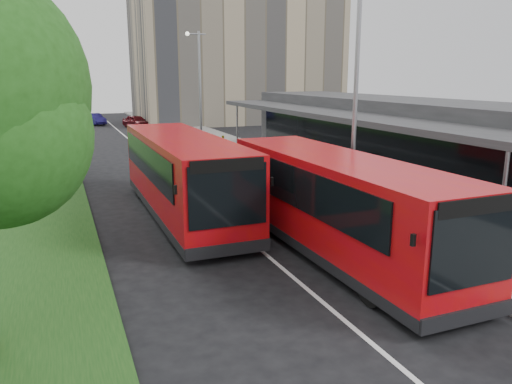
% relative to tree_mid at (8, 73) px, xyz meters
% --- Properties ---
extents(ground, '(120.00, 120.00, 0.00)m').
position_rel_tree_mid_xyz_m(ground, '(7.01, -9.05, -5.26)').
color(ground, black).
rests_on(ground, ground).
extents(pavement, '(5.00, 80.00, 0.15)m').
position_rel_tree_mid_xyz_m(pavement, '(13.01, 10.95, -5.19)').
color(pavement, slate).
rests_on(pavement, ground).
extents(grass_verge, '(5.00, 80.00, 0.10)m').
position_rel_tree_mid_xyz_m(grass_verge, '(0.01, 10.95, -5.21)').
color(grass_verge, '#194315').
rests_on(grass_verge, ground).
extents(lane_centre_line, '(0.12, 70.00, 0.01)m').
position_rel_tree_mid_xyz_m(lane_centre_line, '(7.01, 5.95, -5.26)').
color(lane_centre_line, silver).
rests_on(lane_centre_line, ground).
extents(kerb_dashes, '(0.12, 56.00, 0.01)m').
position_rel_tree_mid_xyz_m(kerb_dashes, '(10.31, 9.95, -5.26)').
color(kerb_dashes, silver).
rests_on(kerb_dashes, ground).
extents(office_block, '(22.00, 12.00, 18.00)m').
position_rel_tree_mid_xyz_m(office_block, '(21.01, 32.95, 3.74)').
color(office_block, tan).
rests_on(office_block, ground).
extents(station_building, '(7.70, 26.00, 4.00)m').
position_rel_tree_mid_xyz_m(station_building, '(17.87, -1.05, -3.22)').
color(station_building, '#2B2B2D').
rests_on(station_building, ground).
extents(tree_mid, '(5.07, 5.07, 8.15)m').
position_rel_tree_mid_xyz_m(tree_mid, '(0.00, 0.00, 0.00)').
color(tree_mid, '#2F2112').
rests_on(tree_mid, ground).
extents(tree_far, '(4.66, 4.66, 7.48)m').
position_rel_tree_mid_xyz_m(tree_far, '(0.00, 12.00, -0.44)').
color(tree_far, '#2F2112').
rests_on(tree_far, ground).
extents(lamp_post_near, '(1.44, 0.28, 8.00)m').
position_rel_tree_mid_xyz_m(lamp_post_near, '(11.13, -7.05, -0.55)').
color(lamp_post_near, gray).
rests_on(lamp_post_near, pavement).
extents(lamp_post_far, '(1.44, 0.28, 8.00)m').
position_rel_tree_mid_xyz_m(lamp_post_far, '(11.13, 12.95, -0.55)').
color(lamp_post_far, gray).
rests_on(lamp_post_far, pavement).
extents(bus_main, '(2.79, 10.32, 2.91)m').
position_rel_tree_mid_xyz_m(bus_main, '(8.97, -9.83, -3.77)').
color(bus_main, '#B70C09').
rests_on(bus_main, ground).
extents(bus_second, '(2.88, 10.63, 3.00)m').
position_rel_tree_mid_xyz_m(bus_second, '(5.77, -4.11, -3.72)').
color(bus_second, '#B70C09').
rests_on(bus_second, ground).
extents(litter_bin, '(0.55, 0.55, 0.90)m').
position_rel_tree_mid_xyz_m(litter_bin, '(12.91, 1.29, -4.67)').
color(litter_bin, '#3D2A19').
rests_on(litter_bin, pavement).
extents(bollard, '(0.21, 0.21, 1.04)m').
position_rel_tree_mid_xyz_m(bollard, '(11.97, 10.20, -4.59)').
color(bollard, '#D5C20B').
rests_on(bollard, pavement).
extents(car_near, '(2.76, 4.00, 1.27)m').
position_rel_tree_mid_xyz_m(car_near, '(9.09, 29.67, -4.63)').
color(car_near, '#580C13').
rests_on(car_near, ground).
extents(car_far, '(2.33, 3.88, 1.21)m').
position_rel_tree_mid_xyz_m(car_far, '(5.38, 34.40, -4.66)').
color(car_far, navy).
rests_on(car_far, ground).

